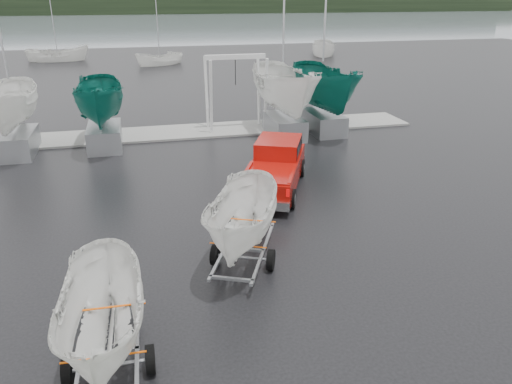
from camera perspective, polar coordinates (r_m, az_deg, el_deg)
The scene contains 15 objects.
ground_plane at distance 15.72m, azimuth -10.48°, elevation -5.95°, with size 120.00×120.00×0.00m, color black.
lake at distance 114.17m, azimuth -14.29°, elevation 17.69°, with size 300.00×300.00×0.00m, color slate.
dock at distance 27.89m, azimuth -12.43°, elevation 6.47°, with size 30.00×3.00×0.12m, color gray.
treeline at distance 183.98m, azimuth -14.63°, elevation 20.00°, with size 300.00×8.00×6.00m, color black.
pickup_truck at distance 19.65m, azimuth 2.30°, elevation 3.16°, with size 3.88×5.65×1.79m.
trailer_hitched at distance 13.31m, azimuth -1.45°, elevation 2.28°, with size 2.56×3.77×5.13m.
trailer_parked at distance 9.83m, azimuth -17.78°, elevation -7.12°, with size 1.80×3.63×4.90m.
boat_hoist at distance 27.87m, azimuth -2.35°, elevation 12.47°, with size 3.30×2.18×4.12m.
keelboat_0 at distance 25.79m, azimuth -26.75°, elevation 11.72°, with size 2.32×3.20×10.49m.
keelboat_1 at distance 25.44m, azimuth -17.65°, elevation 12.75°, with size 2.29×3.20×7.20m.
keelboat_2 at distance 26.28m, azimuth 3.44°, elevation 15.41°, with size 2.69×3.20×10.86m.
keelboat_3 at distance 27.35m, azimuth 8.10°, elevation 15.20°, with size 2.60×3.20×10.77m.
moored_boat_1 at distance 61.69m, azimuth -21.63°, elevation 13.74°, with size 2.71×2.64×11.38m.
moored_boat_2 at distance 55.31m, azimuth -10.89°, elevation 14.06°, with size 2.81×2.79×10.77m.
moored_boat_3 at distance 63.75m, azimuth 7.74°, elevation 15.25°, with size 3.65×3.70×11.73m.
Camera 1 is at (-0.52, -13.93, 7.26)m, focal length 35.00 mm.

